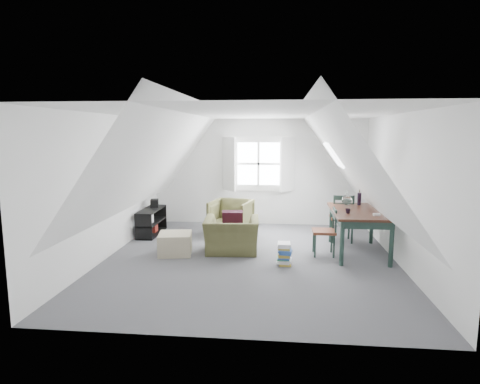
# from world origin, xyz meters

# --- Properties ---
(floor) EXTENTS (5.50, 5.50, 0.00)m
(floor) POSITION_xyz_m (0.00, 0.00, 0.00)
(floor) COLOR #4E4E52
(floor) RESTS_ON ground
(ceiling) EXTENTS (5.50, 5.50, 0.00)m
(ceiling) POSITION_xyz_m (0.00, 0.00, 2.50)
(ceiling) COLOR white
(ceiling) RESTS_ON wall_back
(wall_back) EXTENTS (5.00, 0.00, 5.00)m
(wall_back) POSITION_xyz_m (0.00, 2.75, 1.25)
(wall_back) COLOR silver
(wall_back) RESTS_ON ground
(wall_front) EXTENTS (5.00, 0.00, 5.00)m
(wall_front) POSITION_xyz_m (0.00, -2.75, 1.25)
(wall_front) COLOR silver
(wall_front) RESTS_ON ground
(wall_left) EXTENTS (0.00, 5.50, 5.50)m
(wall_left) POSITION_xyz_m (-2.50, 0.00, 1.25)
(wall_left) COLOR silver
(wall_left) RESTS_ON ground
(wall_right) EXTENTS (0.00, 5.50, 5.50)m
(wall_right) POSITION_xyz_m (2.50, 0.00, 1.25)
(wall_right) COLOR silver
(wall_right) RESTS_ON ground
(slope_left) EXTENTS (3.19, 5.50, 4.48)m
(slope_left) POSITION_xyz_m (-1.55, 0.00, 1.78)
(slope_left) COLOR white
(slope_left) RESTS_ON wall_left
(slope_right) EXTENTS (3.19, 5.50, 4.48)m
(slope_right) POSITION_xyz_m (1.55, 0.00, 1.78)
(slope_right) COLOR white
(slope_right) RESTS_ON wall_right
(dormer_window) EXTENTS (1.71, 0.35, 1.30)m
(dormer_window) POSITION_xyz_m (0.00, 2.68, 1.45)
(dormer_window) COLOR white
(dormer_window) RESTS_ON wall_back
(skylight) EXTENTS (0.35, 0.75, 0.47)m
(skylight) POSITION_xyz_m (1.55, 1.30, 1.75)
(skylight) COLOR white
(skylight) RESTS_ON slope_right
(armchair_near) EXTENTS (1.03, 0.92, 0.64)m
(armchair_near) POSITION_xyz_m (-0.36, 0.36, 0.00)
(armchair_near) COLOR #4B4B26
(armchair_near) RESTS_ON floor
(armchair_far) EXTENTS (0.98, 1.00, 0.76)m
(armchair_far) POSITION_xyz_m (-0.53, 1.64, 0.00)
(armchair_far) COLOR #4B4B26
(armchair_far) RESTS_ON floor
(throw_pillow) EXTENTS (0.40, 0.25, 0.39)m
(throw_pillow) POSITION_xyz_m (-0.36, 0.51, 0.57)
(throw_pillow) COLOR #380F1F
(throw_pillow) RESTS_ON armchair_near
(ottoman) EXTENTS (0.66, 0.66, 0.38)m
(ottoman) POSITION_xyz_m (-1.37, 0.16, 0.19)
(ottoman) COLOR tan
(ottoman) RESTS_ON floor
(dining_table) EXTENTS (0.96, 1.60, 0.80)m
(dining_table) POSITION_xyz_m (1.93, 0.52, 0.69)
(dining_table) COLOR black
(dining_table) RESTS_ON floor
(demijohn) EXTENTS (0.20, 0.20, 0.28)m
(demijohn) POSITION_xyz_m (1.78, 0.97, 0.91)
(demijohn) COLOR silver
(demijohn) RESTS_ON dining_table
(vase_twigs) EXTENTS (0.07, 0.08, 0.58)m
(vase_twigs) POSITION_xyz_m (2.03, 1.07, 0.93)
(vase_twigs) COLOR black
(vase_twigs) RESTS_ON dining_table
(cup) EXTENTS (0.10, 0.10, 0.08)m
(cup) POSITION_xyz_m (1.68, 0.22, 0.80)
(cup) COLOR black
(cup) RESTS_ON dining_table
(paper_box) EXTENTS (0.11, 0.08, 0.04)m
(paper_box) POSITION_xyz_m (2.13, 0.07, 0.82)
(paper_box) COLOR white
(paper_box) RESTS_ON dining_table
(dining_chair_far) EXTENTS (0.46, 0.46, 0.97)m
(dining_chair_far) POSITION_xyz_m (1.76, 1.31, 0.51)
(dining_chair_far) COLOR #5F2D1C
(dining_chair_far) RESTS_ON floor
(dining_chair_near) EXTENTS (0.40, 0.40, 0.86)m
(dining_chair_near) POSITION_xyz_m (1.34, 0.36, 0.45)
(dining_chair_near) COLOR #5F2D1C
(dining_chair_near) RESTS_ON floor
(media_shelf) EXTENTS (0.36, 1.08, 0.55)m
(media_shelf) POSITION_xyz_m (-2.25, 1.48, 0.25)
(media_shelf) COLOR black
(media_shelf) RESTS_ON floor
(electronics_box) EXTENTS (0.21, 0.26, 0.18)m
(electronics_box) POSITION_xyz_m (-2.25, 1.76, 0.63)
(electronics_box) COLOR black
(electronics_box) RESTS_ON media_shelf
(magazine_stack) EXTENTS (0.27, 0.33, 0.37)m
(magazine_stack) POSITION_xyz_m (0.60, -0.24, 0.18)
(magazine_stack) COLOR #B29933
(magazine_stack) RESTS_ON floor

